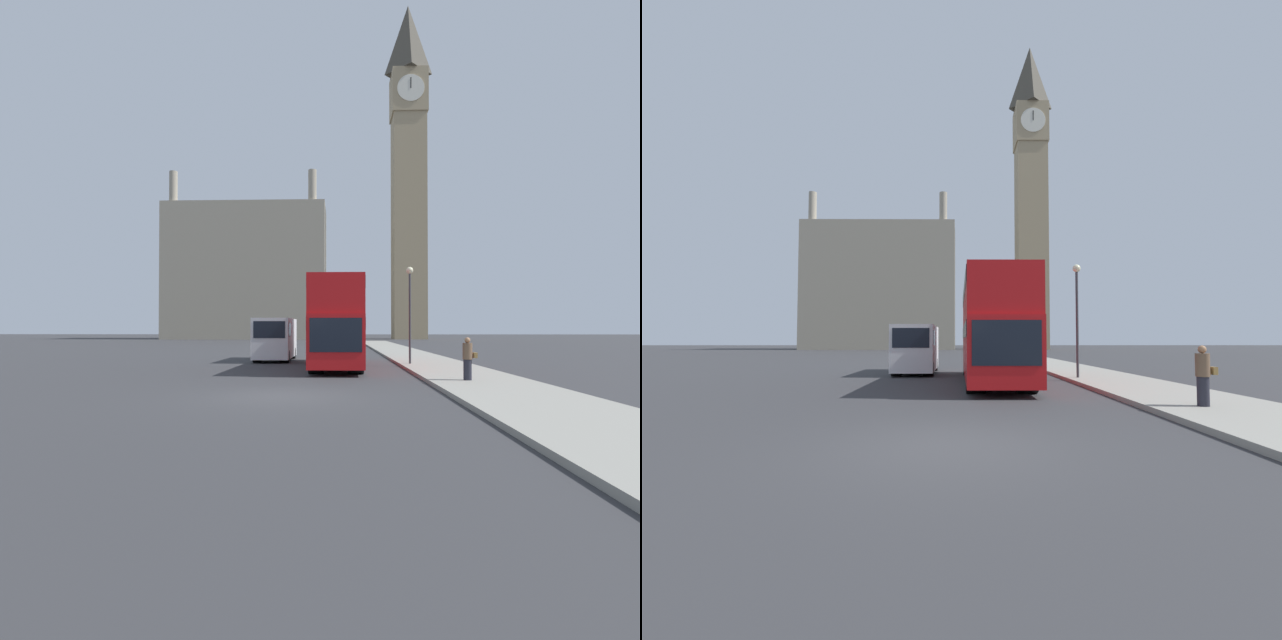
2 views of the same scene
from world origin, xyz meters
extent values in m
plane|color=#333335|center=(0.00, 0.00, 0.00)|extent=(300.00, 300.00, 0.00)
cube|color=gray|center=(6.90, 0.00, 0.07)|extent=(3.80, 120.00, 0.15)
cube|color=tan|center=(15.04, 79.20, 20.95)|extent=(6.04, 6.04, 41.91)
cube|color=tan|center=(15.04, 79.20, 45.97)|extent=(6.53, 6.53, 8.13)
pyramid|color=#474238|center=(15.04, 79.20, 56.66)|extent=(6.34, 6.34, 13.24)
cylinder|color=silver|center=(15.04, 75.88, 45.97)|extent=(4.95, 0.12, 4.95)
cube|color=black|center=(15.04, 75.80, 46.84)|extent=(0.16, 0.06, 1.98)
cube|color=#9E937F|center=(-15.56, 79.74, 12.53)|extent=(29.84, 12.48, 25.06)
cylinder|color=#9E937F|center=(-28.24, 74.43, 27.82)|extent=(1.50, 1.50, 5.51)
cylinder|color=#9E937F|center=(-2.88, 74.43, 27.82)|extent=(1.50, 1.50, 5.51)
cube|color=#B71114|center=(1.62, 11.31, 1.47)|extent=(2.45, 11.47, 2.35)
cube|color=#B71114|center=(1.62, 11.31, 3.50)|extent=(2.45, 11.24, 1.71)
cube|color=black|center=(1.62, 11.31, 2.22)|extent=(2.49, 11.01, 0.55)
cube|color=black|center=(1.62, 11.31, 3.98)|extent=(2.49, 10.78, 0.55)
cube|color=black|center=(1.62, 5.56, 1.75)|extent=(2.15, 0.03, 1.41)
cylinder|color=black|center=(0.74, 7.30, 0.55)|extent=(0.69, 1.09, 1.09)
cylinder|color=black|center=(2.50, 7.30, 0.55)|extent=(0.69, 1.09, 1.09)
cylinder|color=black|center=(0.74, 15.33, 0.55)|extent=(0.69, 1.09, 1.09)
cylinder|color=black|center=(2.50, 15.33, 0.55)|extent=(0.69, 1.09, 1.09)
cube|color=white|center=(-2.20, 16.34, 1.42)|extent=(2.14, 5.90, 2.43)
cube|color=black|center=(-2.20, 13.38, 1.95)|extent=(1.82, 0.02, 0.97)
cube|color=black|center=(-2.20, 14.43, 1.95)|extent=(2.17, 1.06, 0.78)
cylinder|color=black|center=(-3.01, 14.34, 0.37)|extent=(0.54, 0.74, 0.74)
cylinder|color=black|center=(-1.40, 14.34, 0.37)|extent=(0.54, 0.74, 0.74)
cylinder|color=black|center=(-3.01, 18.35, 0.37)|extent=(0.54, 0.74, 0.74)
cylinder|color=black|center=(-1.40, 18.35, 0.37)|extent=(0.54, 0.74, 0.74)
cylinder|color=#23232D|center=(6.41, 3.44, 0.53)|extent=(0.29, 0.29, 0.75)
cylinder|color=brown|center=(6.41, 3.44, 1.20)|extent=(0.34, 0.34, 0.59)
sphere|color=#9E704C|center=(6.41, 3.44, 1.60)|extent=(0.20, 0.20, 0.20)
cube|color=olive|center=(6.68, 3.44, 1.05)|extent=(0.12, 0.24, 0.20)
cylinder|color=#38383D|center=(5.55, 11.88, 2.55)|extent=(0.12, 0.12, 4.80)
sphere|color=beige|center=(5.55, 11.88, 5.13)|extent=(0.36, 0.36, 0.36)
camera|label=1|loc=(1.71, -14.85, 2.03)|focal=28.00mm
camera|label=2|loc=(0.14, -7.53, 1.83)|focal=24.00mm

